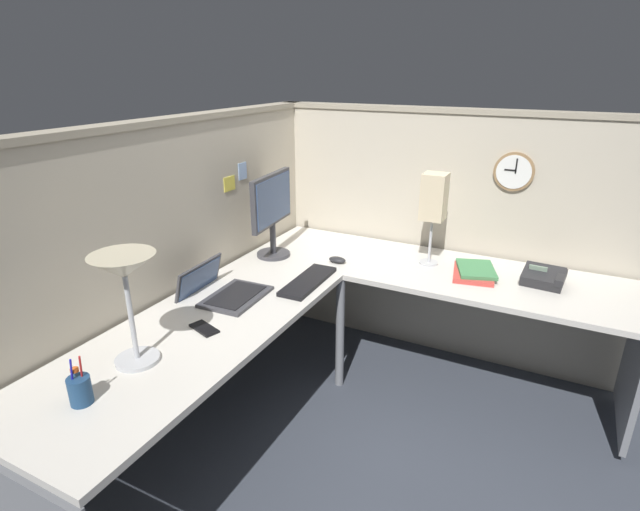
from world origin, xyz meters
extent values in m
plane|color=#383D47|center=(0.00, 0.00, 0.00)|extent=(6.80, 6.80, 0.00)
cube|color=#B7AD99|center=(-0.36, 0.87, 0.78)|extent=(2.57, 0.10, 1.55)
cube|color=gray|center=(-0.36, 0.87, 1.56)|extent=(2.57, 0.12, 0.03)
cube|color=#B7AD99|center=(0.87, -0.27, 0.78)|extent=(0.10, 2.37, 1.55)
cube|color=gray|center=(0.87, -0.27, 1.56)|extent=(0.12, 2.37, 0.03)
cube|color=beige|center=(-0.38, 0.47, 0.71)|extent=(2.35, 0.66, 0.03)
cube|color=beige|center=(0.47, -0.60, 0.71)|extent=(0.66, 1.49, 0.03)
cylinder|color=slate|center=(0.16, 0.16, 0.35)|extent=(0.05, 0.05, 0.70)
cube|color=slate|center=(0.47, -1.33, 0.35)|extent=(0.58, 0.03, 0.60)
cylinder|color=#38383D|center=(0.22, 0.64, 0.74)|extent=(0.20, 0.20, 0.02)
cylinder|color=#38383D|center=(0.22, 0.64, 0.84)|extent=(0.04, 0.04, 0.20)
cube|color=#38383D|center=(0.22, 0.64, 1.08)|extent=(0.46, 0.08, 0.30)
cube|color=#384C72|center=(0.22, 0.62, 1.08)|extent=(0.42, 0.05, 0.26)
cube|color=#38383D|center=(-0.36, 0.49, 0.74)|extent=(0.35, 0.26, 0.02)
cube|color=black|center=(-0.36, 0.49, 0.75)|extent=(0.30, 0.19, 0.00)
cube|color=#38383D|center=(-0.37, 0.72, 0.77)|extent=(0.34, 0.09, 0.22)
cube|color=#384C72|center=(-0.37, 0.71, 0.77)|extent=(0.31, 0.07, 0.18)
cube|color=black|center=(-0.04, 0.26, 0.74)|extent=(0.43, 0.15, 0.02)
ellipsoid|color=#232326|center=(0.30, 0.25, 0.75)|extent=(0.06, 0.10, 0.03)
cylinder|color=#B7BABF|center=(-0.99, 0.50, 0.74)|extent=(0.17, 0.17, 0.02)
cylinder|color=#B7BABF|center=(-0.99, 0.50, 0.93)|extent=(0.02, 0.02, 0.38)
cone|color=#B2A88C|center=(-0.99, 0.50, 1.13)|extent=(0.24, 0.24, 0.09)
cylinder|color=navy|center=(-1.27, 0.48, 0.78)|extent=(0.08, 0.08, 0.10)
cylinder|color=#1E1EB2|center=(-1.28, 0.49, 0.84)|extent=(0.01, 0.02, 0.13)
cylinder|color=#B21E1E|center=(-1.25, 0.47, 0.84)|extent=(0.01, 0.02, 0.13)
cylinder|color=#D8591E|center=(-1.26, 0.49, 0.85)|extent=(0.03, 0.03, 0.01)
cube|color=black|center=(-0.68, 0.43, 0.73)|extent=(0.11, 0.16, 0.01)
cube|color=#232326|center=(0.51, -0.85, 0.77)|extent=(0.21, 0.22, 0.10)
cube|color=#8CA58C|center=(0.51, -0.82, 0.80)|extent=(0.02, 0.09, 0.04)
cube|color=#232326|center=(0.51, -0.93, 0.79)|extent=(0.19, 0.06, 0.04)
cube|color=#BF3F38|center=(0.46, -0.50, 0.74)|extent=(0.31, 0.26, 0.02)
cube|color=#3F7F4C|center=(0.48, -0.51, 0.76)|extent=(0.31, 0.26, 0.02)
cylinder|color=#B7BABF|center=(0.52, -0.23, 0.74)|extent=(0.11, 0.11, 0.01)
cylinder|color=#B7BABF|center=(0.52, -0.23, 0.87)|extent=(0.02, 0.02, 0.27)
cube|color=beige|center=(0.52, -0.23, 1.13)|extent=(0.13, 0.13, 0.26)
cylinder|color=olive|center=(0.82, -0.60, 1.25)|extent=(0.03, 0.22, 0.22)
cylinder|color=white|center=(0.80, -0.60, 1.25)|extent=(0.00, 0.19, 0.19)
cube|color=black|center=(0.80, -0.58, 1.26)|extent=(0.00, 0.06, 0.01)
cube|color=black|center=(0.80, -0.61, 1.29)|extent=(0.00, 0.01, 0.08)
cube|color=#EAD84C|center=(0.07, 0.82, 1.19)|extent=(0.10, 0.00, 0.08)
cube|color=#99B7E5|center=(0.20, 0.82, 1.23)|extent=(0.08, 0.00, 0.10)
camera|label=1|loc=(-2.14, -0.88, 1.81)|focal=27.67mm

